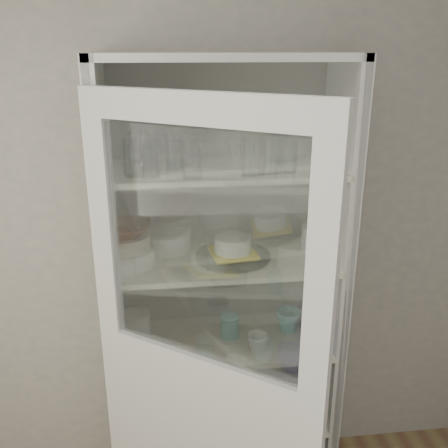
% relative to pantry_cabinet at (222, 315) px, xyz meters
% --- Properties ---
extents(wall_back, '(3.60, 0.02, 2.60)m').
position_rel_pantry_cabinet_xyz_m(wall_back, '(-0.20, 0.16, 0.36)').
color(wall_back, '#999792').
rests_on(wall_back, ground).
extents(pantry_cabinet, '(1.00, 0.45, 2.10)m').
position_rel_pantry_cabinet_xyz_m(pantry_cabinet, '(0.00, 0.00, 0.00)').
color(pantry_cabinet, beige).
rests_on(pantry_cabinet, floor).
extents(cupboard_door, '(0.75, 0.56, 2.00)m').
position_rel_pantry_cabinet_xyz_m(cupboard_door, '(-0.14, -0.55, -0.07)').
color(cupboard_door, beige).
rests_on(cupboard_door, floor).
extents(tumbler_0, '(0.08, 0.08, 0.15)m').
position_rel_pantry_cabinet_xyz_m(tumbler_0, '(-0.35, -0.17, 0.79)').
color(tumbler_0, silver).
rests_on(tumbler_0, shelf_glass).
extents(tumbler_1, '(0.07, 0.07, 0.13)m').
position_rel_pantry_cabinet_xyz_m(tumbler_1, '(-0.29, -0.20, 0.79)').
color(tumbler_1, silver).
rests_on(tumbler_1, shelf_glass).
extents(tumbler_2, '(0.08, 0.08, 0.15)m').
position_rel_pantry_cabinet_xyz_m(tumbler_2, '(-0.14, -0.22, 0.79)').
color(tumbler_2, silver).
rests_on(tumbler_2, shelf_glass).
extents(tumbler_3, '(0.09, 0.09, 0.15)m').
position_rel_pantry_cabinet_xyz_m(tumbler_3, '(0.09, -0.22, 0.80)').
color(tumbler_3, silver).
rests_on(tumbler_3, shelf_glass).
extents(tumbler_4, '(0.08, 0.08, 0.15)m').
position_rel_pantry_cabinet_xyz_m(tumbler_4, '(0.17, -0.19, 0.79)').
color(tumbler_4, silver).
rests_on(tumbler_4, shelf_glass).
extents(tumbler_5, '(0.09, 0.09, 0.14)m').
position_rel_pantry_cabinet_xyz_m(tumbler_5, '(0.35, -0.21, 0.79)').
color(tumbler_5, silver).
rests_on(tumbler_5, shelf_glass).
extents(tumbler_6, '(0.07, 0.07, 0.12)m').
position_rel_pantry_cabinet_xyz_m(tumbler_6, '(0.24, -0.18, 0.78)').
color(tumbler_6, silver).
rests_on(tumbler_6, shelf_glass).
extents(tumbler_7, '(0.08, 0.08, 0.13)m').
position_rel_pantry_cabinet_xyz_m(tumbler_7, '(-0.30, -0.07, 0.78)').
color(tumbler_7, silver).
rests_on(tumbler_7, shelf_glass).
extents(tumbler_8, '(0.10, 0.10, 0.15)m').
position_rel_pantry_cabinet_xyz_m(tumbler_8, '(-0.26, -0.08, 0.80)').
color(tumbler_8, silver).
rests_on(tumbler_8, shelf_glass).
extents(tumbler_9, '(0.08, 0.08, 0.12)m').
position_rel_pantry_cabinet_xyz_m(tumbler_9, '(-0.20, -0.09, 0.78)').
color(tumbler_9, silver).
rests_on(tumbler_9, shelf_glass).
extents(goblet_0, '(0.07, 0.07, 0.17)m').
position_rel_pantry_cabinet_xyz_m(goblet_0, '(-0.35, 0.03, 0.80)').
color(goblet_0, silver).
rests_on(goblet_0, shelf_glass).
extents(goblet_1, '(0.08, 0.08, 0.17)m').
position_rel_pantry_cabinet_xyz_m(goblet_1, '(-0.09, 0.04, 0.80)').
color(goblet_1, silver).
rests_on(goblet_1, shelf_glass).
extents(goblet_2, '(0.08, 0.08, 0.17)m').
position_rel_pantry_cabinet_xyz_m(goblet_2, '(0.25, 0.01, 0.81)').
color(goblet_2, silver).
rests_on(goblet_2, shelf_glass).
extents(goblet_3, '(0.07, 0.07, 0.15)m').
position_rel_pantry_cabinet_xyz_m(goblet_3, '(0.25, 0.05, 0.80)').
color(goblet_3, silver).
rests_on(goblet_3, shelf_glass).
extents(plate_stack_front, '(0.23, 0.23, 0.07)m').
position_rel_pantry_cabinet_xyz_m(plate_stack_front, '(-0.41, -0.09, 0.36)').
color(plate_stack_front, white).
rests_on(plate_stack_front, shelf_plates).
extents(plate_stack_back, '(0.22, 0.22, 0.08)m').
position_rel_pantry_cabinet_xyz_m(plate_stack_back, '(-0.24, 0.07, 0.36)').
color(plate_stack_back, white).
rests_on(plate_stack_back, shelf_plates).
extents(cream_bowl, '(0.21, 0.21, 0.06)m').
position_rel_pantry_cabinet_xyz_m(cream_bowl, '(-0.41, -0.09, 0.42)').
color(cream_bowl, beige).
rests_on(cream_bowl, plate_stack_front).
extents(terracotta_bowl, '(0.23, 0.23, 0.05)m').
position_rel_pantry_cabinet_xyz_m(terracotta_bowl, '(-0.41, -0.09, 0.48)').
color(terracotta_bowl, brown).
rests_on(terracotta_bowl, cream_bowl).
extents(glass_platter, '(0.43, 0.43, 0.02)m').
position_rel_pantry_cabinet_xyz_m(glass_platter, '(0.04, -0.07, 0.33)').
color(glass_platter, silver).
rests_on(glass_platter, shelf_plates).
extents(yellow_trivet, '(0.21, 0.21, 0.01)m').
position_rel_pantry_cabinet_xyz_m(yellow_trivet, '(0.04, -0.07, 0.35)').
color(yellow_trivet, yellow).
rests_on(yellow_trivet, glass_platter).
extents(white_ramekin, '(0.20, 0.20, 0.07)m').
position_rel_pantry_cabinet_xyz_m(white_ramekin, '(0.04, -0.07, 0.39)').
color(white_ramekin, white).
rests_on(white_ramekin, yellow_trivet).
extents(grey_bowl_stack, '(0.12, 0.12, 0.12)m').
position_rel_pantry_cabinet_xyz_m(grey_bowl_stack, '(0.41, -0.04, 0.38)').
color(grey_bowl_stack, silver).
rests_on(grey_bowl_stack, shelf_plates).
extents(mug_blue, '(0.17, 0.17, 0.11)m').
position_rel_pantry_cabinet_xyz_m(mug_blue, '(0.41, -0.12, -0.03)').
color(mug_blue, '#070999').
rests_on(mug_blue, shelf_mugs).
extents(mug_teal, '(0.15, 0.15, 0.11)m').
position_rel_pantry_cabinet_xyz_m(mug_teal, '(0.31, -0.04, -0.03)').
color(mug_teal, teal).
rests_on(mug_teal, shelf_mugs).
extents(mug_white, '(0.12, 0.12, 0.09)m').
position_rel_pantry_cabinet_xyz_m(mug_white, '(0.13, -0.20, -0.04)').
color(mug_white, white).
rests_on(mug_white, shelf_mugs).
extents(teal_jar, '(0.09, 0.09, 0.10)m').
position_rel_pantry_cabinet_xyz_m(teal_jar, '(0.03, -0.05, -0.03)').
color(teal_jar, teal).
rests_on(teal_jar, shelf_mugs).
extents(measuring_cups, '(0.09, 0.09, 0.04)m').
position_rel_pantry_cabinet_xyz_m(measuring_cups, '(-0.29, -0.16, -0.06)').
color(measuring_cups, '#ABABB8').
rests_on(measuring_cups, shelf_mugs).
extents(white_canister, '(0.15, 0.15, 0.14)m').
position_rel_pantry_cabinet_xyz_m(white_canister, '(-0.39, -0.04, -0.01)').
color(white_canister, white).
rests_on(white_canister, shelf_mugs).
extents(cream_dish, '(0.31, 0.31, 0.07)m').
position_rel_pantry_cabinet_xyz_m(cream_dish, '(-0.14, -0.08, -0.44)').
color(cream_dish, beige).
rests_on(cream_dish, shelf_bot).
extents(tin_box, '(0.19, 0.14, 0.06)m').
position_rel_pantry_cabinet_xyz_m(tin_box, '(0.24, -0.11, -0.45)').
color(tin_box, '#9591A7').
rests_on(tin_box, shelf_bot).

